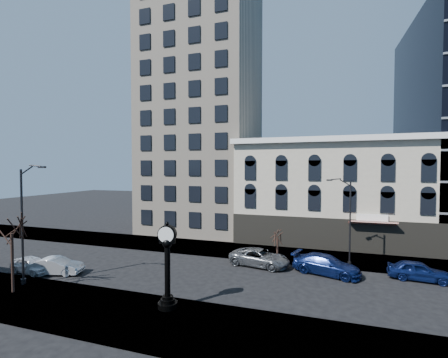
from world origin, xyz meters
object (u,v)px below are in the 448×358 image
(car_near_b, at_px, (56,266))
(car_near_a, at_px, (32,265))
(street_clock, at_px, (167,269))
(street_lamp_near, at_px, (29,193))

(car_near_b, bearing_deg, car_near_a, 83.63)
(street_clock, distance_m, car_near_b, 12.58)
(car_near_a, bearing_deg, street_clock, -92.11)
(street_lamp_near, xyz_separation_m, car_near_b, (-0.33, 2.64, -6.47))
(street_clock, distance_m, street_lamp_near, 12.64)
(street_clock, height_order, street_lamp_near, street_lamp_near)
(car_near_a, relative_size, car_near_b, 0.96)
(street_clock, relative_size, car_near_b, 1.29)
(street_clock, xyz_separation_m, car_near_a, (-14.40, 2.45, -1.91))
(car_near_b, bearing_deg, street_lamp_near, 171.33)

